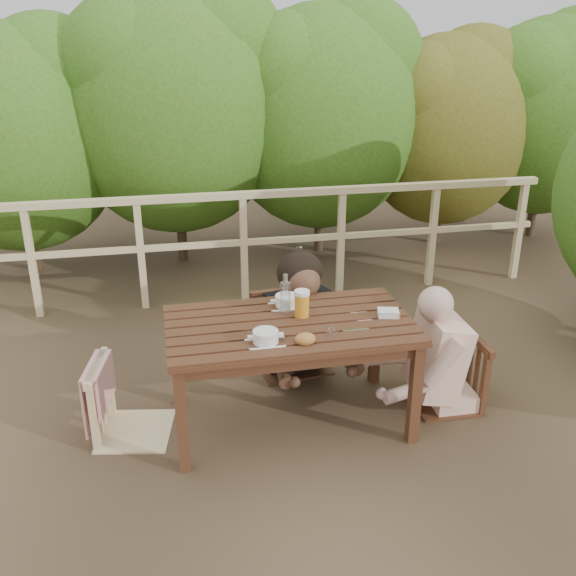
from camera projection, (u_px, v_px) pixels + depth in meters
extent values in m
plane|color=brown|center=(290.00, 420.00, 4.14)|extent=(60.00, 60.00, 0.00)
cube|color=#3D2213|center=(290.00, 374.00, 4.01)|extent=(1.48, 0.83, 0.68)
cube|color=#D2B986|center=(129.00, 368.00, 3.85)|extent=(0.52, 0.52, 0.91)
cube|color=#3D2213|center=(292.00, 303.00, 4.61)|extent=(0.56, 0.56, 1.01)
cube|color=#3D2213|center=(449.00, 343.00, 4.17)|extent=(0.45, 0.45, 0.89)
cube|color=#D2B986|center=(244.00, 247.00, 5.76)|extent=(5.60, 0.10, 1.01)
cylinder|color=white|center=(266.00, 337.00, 3.62)|extent=(0.25, 0.25, 0.08)
cylinder|color=silver|center=(287.00, 301.00, 4.09)|extent=(0.25, 0.25, 0.08)
ellipsoid|color=#A87C3C|center=(305.00, 339.00, 3.62)|extent=(0.12, 0.09, 0.07)
cylinder|color=gold|center=(302.00, 304.00, 3.92)|extent=(0.09, 0.09, 0.18)
cylinder|color=silver|center=(285.00, 295.00, 3.94)|extent=(0.07, 0.07, 0.27)
cylinder|color=silver|center=(332.00, 333.00, 3.69)|extent=(0.06, 0.06, 0.07)
cube|color=silver|center=(388.00, 314.00, 3.95)|extent=(0.15, 0.12, 0.06)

